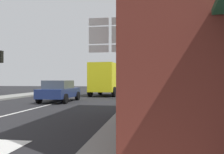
{
  "coord_description": "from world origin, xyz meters",
  "views": [
    {
      "loc": [
        5.94,
        -5.31,
        1.49
      ],
      "look_at": [
        3.74,
        8.9,
        1.68
      ],
      "focal_mm": 37.81,
      "sensor_mm": 36.0,
      "label": 1
    }
  ],
  "objects_px": {
    "traffic_light_far_right": "(138,68)",
    "route_sign_post": "(122,59)",
    "sedan_far": "(59,91)",
    "traffic_light_near_right": "(134,64)",
    "traffic_light_near_left": "(0,64)",
    "delivery_truck": "(106,78)"
  },
  "relations": [
    {
      "from": "traffic_light_near_left",
      "to": "traffic_light_far_right",
      "type": "height_order",
      "value": "traffic_light_far_right"
    },
    {
      "from": "route_sign_post",
      "to": "traffic_light_near_left",
      "type": "height_order",
      "value": "traffic_light_near_left"
    },
    {
      "from": "traffic_light_near_left",
      "to": "delivery_truck",
      "type": "bearing_deg",
      "value": 42.12
    },
    {
      "from": "route_sign_post",
      "to": "traffic_light_far_right",
      "type": "height_order",
      "value": "traffic_light_far_right"
    },
    {
      "from": "route_sign_post",
      "to": "traffic_light_far_right",
      "type": "xyz_separation_m",
      "value": [
        -0.38,
        17.94,
        0.75
      ]
    },
    {
      "from": "traffic_light_near_right",
      "to": "traffic_light_far_right",
      "type": "distance_m",
      "value": 6.23
    },
    {
      "from": "route_sign_post",
      "to": "traffic_light_near_right",
      "type": "height_order",
      "value": "traffic_light_near_right"
    },
    {
      "from": "traffic_light_near_right",
      "to": "route_sign_post",
      "type": "bearing_deg",
      "value": -88.13
    },
    {
      "from": "traffic_light_near_left",
      "to": "traffic_light_far_right",
      "type": "bearing_deg",
      "value": 38.27
    },
    {
      "from": "delivery_truck",
      "to": "traffic_light_near_left",
      "type": "distance_m",
      "value": 9.29
    },
    {
      "from": "delivery_truck",
      "to": "route_sign_post",
      "type": "distance_m",
      "value": 16.73
    },
    {
      "from": "route_sign_post",
      "to": "traffic_light_near_right",
      "type": "xyz_separation_m",
      "value": [
        -0.38,
        11.72,
        0.66
      ]
    },
    {
      "from": "route_sign_post",
      "to": "traffic_light_near_left",
      "type": "xyz_separation_m",
      "value": [
        -10.2,
        10.2,
        0.72
      ]
    },
    {
      "from": "sedan_far",
      "to": "delivery_truck",
      "type": "distance_m",
      "value": 6.96
    },
    {
      "from": "traffic_light_far_right",
      "to": "route_sign_post",
      "type": "bearing_deg",
      "value": -88.78
    },
    {
      "from": "sedan_far",
      "to": "traffic_light_near_left",
      "type": "bearing_deg",
      "value": 175.24
    },
    {
      "from": "sedan_far",
      "to": "traffic_light_near_right",
      "type": "xyz_separation_m",
      "value": [
        5.05,
        1.91,
        1.9
      ]
    },
    {
      "from": "delivery_truck",
      "to": "traffic_light_near_left",
      "type": "bearing_deg",
      "value": -137.88
    },
    {
      "from": "traffic_light_far_right",
      "to": "delivery_truck",
      "type": "bearing_deg",
      "value": -152.36
    },
    {
      "from": "delivery_truck",
      "to": "traffic_light_far_right",
      "type": "bearing_deg",
      "value": 27.64
    },
    {
      "from": "sedan_far",
      "to": "traffic_light_near_right",
      "type": "distance_m",
      "value": 5.72
    },
    {
      "from": "sedan_far",
      "to": "route_sign_post",
      "type": "xyz_separation_m",
      "value": [
        5.43,
        -9.8,
        1.24
      ]
    }
  ]
}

